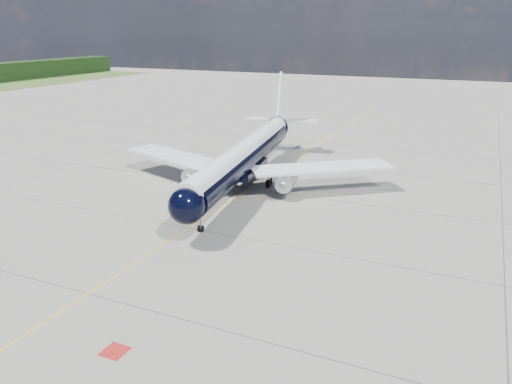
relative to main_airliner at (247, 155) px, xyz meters
The scene contains 4 objects.
ground 5.63m from the main_airliner, 74.15° to the left, with size 320.00×320.00×0.00m, color gray.
taxiway_centerline 4.47m from the main_airliner, 52.09° to the right, with size 0.16×160.00×0.01m, color #EAB30C.
red_marking 37.40m from the main_airliner, 77.82° to the right, with size 1.60×1.60×0.01m, color maroon.
main_airliner is the anchor object (origin of this frame).
Camera 1 is at (26.58, -31.22, 19.93)m, focal length 35.00 mm.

